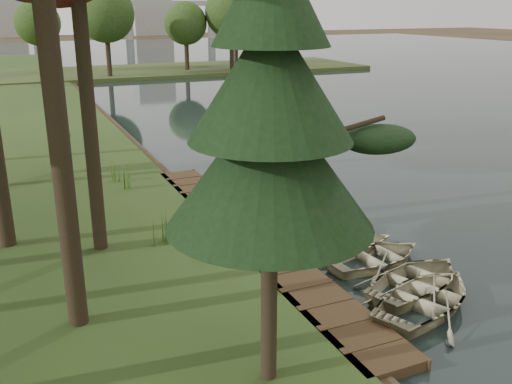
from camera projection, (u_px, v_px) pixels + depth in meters
name	position (u px, v px, depth m)	size (l,w,h in m)	color
ground	(291.00, 234.00, 19.32)	(300.00, 300.00, 0.00)	#3D2F1D
water	(498.00, 97.00, 48.24)	(130.00, 200.00, 0.05)	black
boardwalk	(247.00, 238.00, 18.66)	(1.60, 16.00, 0.30)	#3B2916
peninsula	(154.00, 71.00, 65.78)	(50.00, 14.00, 0.45)	#39471F
far_trees	(121.00, 15.00, 62.57)	(45.60, 5.60, 8.80)	black
bridge	(93.00, 7.00, 126.15)	(95.90, 4.00, 8.60)	#A5A5A0
building_a	(149.00, 0.00, 149.74)	(10.00, 8.00, 18.00)	#A5A5A0
building_b	(6.00, 12.00, 141.55)	(8.00, 8.00, 12.00)	#A5A5A0
rowboat_0	(427.00, 296.00, 14.35)	(2.62, 3.67, 0.76)	tan
rowboat_1	(418.00, 278.00, 15.31)	(2.52, 3.53, 0.73)	tan
rowboat_2	(376.00, 254.00, 16.86)	(2.32, 3.24, 0.67)	tan
rowboat_3	(348.00, 241.00, 17.84)	(2.16, 3.03, 0.63)	tan
rowboat_4	(332.00, 229.00, 18.76)	(2.30, 3.23, 0.67)	tan
rowboat_5	(306.00, 216.00, 20.03)	(2.15, 3.01, 0.62)	tan
rowboat_6	(294.00, 205.00, 21.11)	(2.16, 3.03, 0.63)	tan
rowboat_7	(279.00, 192.00, 22.49)	(2.41, 3.38, 0.70)	#286B6F
rowboat_8	(265.00, 185.00, 23.21)	(2.56, 3.58, 0.74)	tan
rowboat_9	(245.00, 176.00, 24.65)	(2.27, 3.18, 0.66)	tan
stored_rowboat	(65.00, 166.00, 25.32)	(2.20, 3.07, 0.64)	tan
pine_tree	(270.00, 116.00, 9.81)	(3.80, 3.80, 8.33)	black
reeds_0	(210.00, 243.00, 16.72)	(0.60, 0.60, 0.88)	#3F661E
reeds_1	(159.00, 228.00, 17.80)	(0.60, 0.60, 0.94)	#3F661E
reeds_2	(124.00, 176.00, 23.04)	(0.60, 0.60, 1.09)	#3F661E
reeds_3	(113.00, 171.00, 24.01)	(0.60, 0.60, 0.90)	#3F661E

